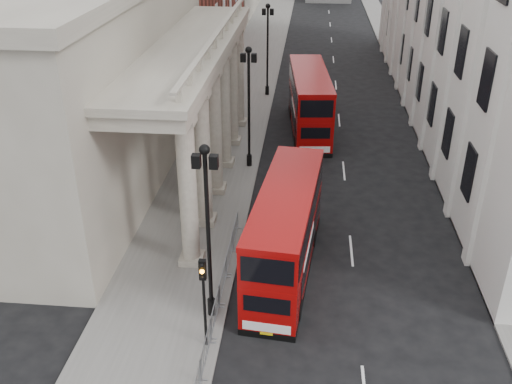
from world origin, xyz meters
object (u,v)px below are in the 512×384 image
Objects in this scene: bus_near at (286,230)px; pedestrian_b at (210,158)px; bus_far at (309,101)px; lamp_post_north at (268,44)px; pedestrian_c at (218,138)px; lamp_post_mid at (249,100)px; pedestrian_a at (183,182)px; traffic_light at (203,288)px; lamp_post_south at (208,223)px.

pedestrian_b is (-5.73, 11.12, -1.35)m from bus_near.
bus_far is at bearing -131.04° from pedestrian_b.
lamp_post_north is 14.18m from pedestrian_c.
lamp_post_north is at bearing 90.00° from lamp_post_mid.
lamp_post_mid is at bearing -162.23° from pedestrian_b.
pedestrian_c is (1.05, 7.31, -0.01)m from pedestrian_a.
lamp_post_north is at bearing 90.17° from traffic_light.
traffic_light reaches higher than pedestrian_c.
bus_near is 10.15m from pedestrian_a.
pedestrian_a is 3.85m from pedestrian_b.
pedestrian_b is (-6.63, -8.38, -1.47)m from bus_far.
lamp_post_south reaches higher than bus_near.
lamp_post_mid is at bearing 110.21° from bus_near.
traffic_light is at bearing -89.83° from lamp_post_north.
pedestrian_a is (-3.66, 11.32, -3.93)m from lamp_post_south.
traffic_light is 6.68m from bus_near.
traffic_light is at bearing -89.68° from lamp_post_mid.
lamp_post_mid reaches higher than pedestrian_a.
bus_far reaches higher than pedestrian_a.
lamp_post_mid is at bearing 45.40° from pedestrian_a.
pedestrian_a is at bearing 71.52° from pedestrian_b.
bus_far is at bearing 80.26° from lamp_post_south.
bus_near is 5.89× the size of pedestrian_b.
traffic_light is 25.73m from bus_far.
bus_far is (3.92, 25.43, -0.61)m from traffic_light.
traffic_light is 0.38× the size of bus_far.
bus_far reaches higher than pedestrian_c.
lamp_post_north reaches higher than pedestrian_c.
lamp_post_north is at bearing 78.56° from pedestrian_c.
bus_far is at bearing 81.24° from traffic_light.
bus_near is 15.87m from pedestrian_c.
lamp_post_south and lamp_post_north have the same top height.
pedestrian_a is at bearing 107.91° from lamp_post_south.
lamp_post_mid reaches higher than pedestrian_b.
lamp_post_south is at bearing -82.40° from pedestrian_c.
lamp_post_mid is 7.12m from pedestrian_a.
bus_near is (3.12, -12.10, -2.53)m from lamp_post_mid.
lamp_post_south is at bearing -105.19° from bus_far.
lamp_post_mid is 16.00m from lamp_post_north.
pedestrian_c is (-2.61, 2.63, -3.94)m from lamp_post_mid.
pedestrian_c is (-5.73, 14.73, -1.41)m from bus_near.
lamp_post_south is 1.93× the size of traffic_light.
lamp_post_mid is (0.00, 16.00, 0.00)m from lamp_post_south.
bus_far is at bearing 35.37° from pedestrian_c.
lamp_post_south is at bearing -122.86° from bus_near.
lamp_post_north is at bearing 109.62° from bus_far.
lamp_post_mid is 4.82× the size of pedestrian_a.
pedestrian_b is (-2.61, 15.02, -3.88)m from lamp_post_south.
pedestrian_b is 1.07× the size of pedestrian_c.
pedestrian_c is at bearing 134.77° from lamp_post_mid.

